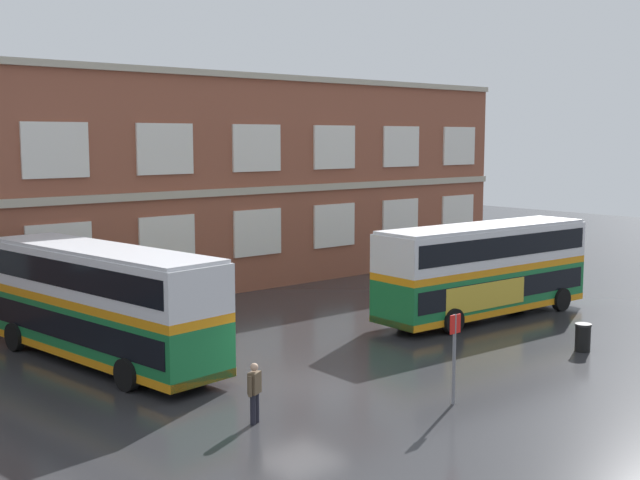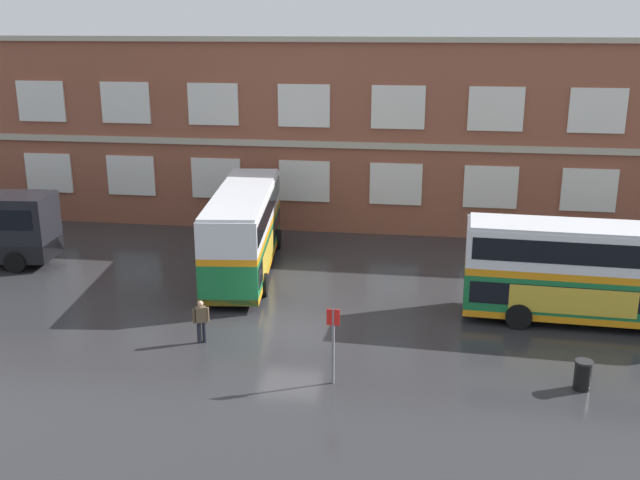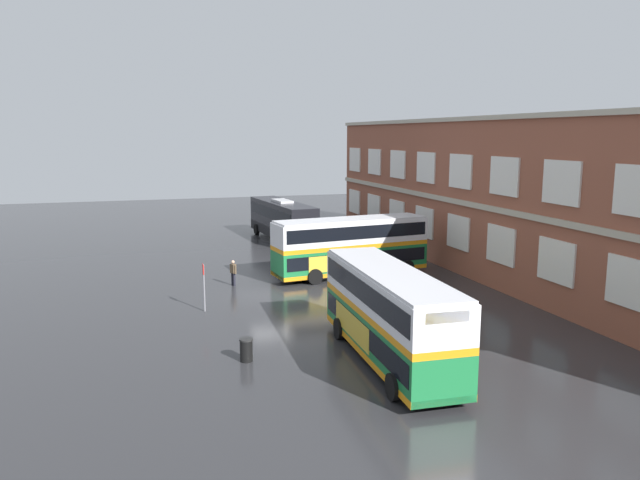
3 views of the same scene
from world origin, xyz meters
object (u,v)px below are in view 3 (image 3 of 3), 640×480
touring_coach (282,220)px  double_decker_near (351,246)px  bus_stand_flag (204,283)px  waiting_passenger (233,272)px  double_decker_middle (389,313)px  station_litter_bin (246,350)px

touring_coach → double_decker_near: bearing=3.9°
double_decker_near → bus_stand_flag: size_ratio=4.16×
double_decker_near → waiting_passenger: double_decker_near is taller
double_decker_middle → bus_stand_flag: (-10.07, -6.82, -0.51)m
touring_coach → station_litter_bin: bearing=-16.7°
waiting_passenger → bus_stand_flag: 5.99m
double_decker_near → double_decker_middle: size_ratio=1.01×
touring_coach → bus_stand_flag: size_ratio=4.52×
double_decker_near → double_decker_middle: bearing=-14.3°
bus_stand_flag → station_litter_bin: 8.40m
double_decker_near → bus_stand_flag: bearing=-61.8°
touring_coach → bus_stand_flag: 23.65m
double_decker_near → waiting_passenger: size_ratio=6.61×
touring_coach → station_litter_bin: (29.80, -8.95, -1.39)m
waiting_passenger → bus_stand_flag: bus_stand_flag is taller
double_decker_middle → station_litter_bin: bearing=-106.6°
bus_stand_flag → touring_coach: bearing=155.5°
waiting_passenger → station_litter_bin: (13.67, -1.67, -0.41)m
waiting_passenger → bus_stand_flag: (5.39, -2.51, 0.70)m
double_decker_middle → waiting_passenger: bearing=-164.4°
double_decker_middle → bus_stand_flag: 12.17m
waiting_passenger → bus_stand_flag: bearing=-24.9°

